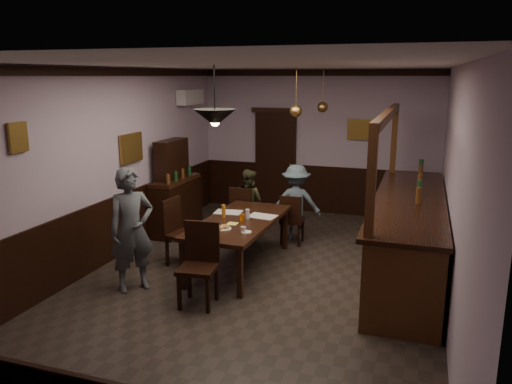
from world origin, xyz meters
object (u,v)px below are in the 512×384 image
at_px(sideboard, 175,195).
at_px(pendant_brass_mid, 296,111).
at_px(chair_near, 200,260).
at_px(person_standing, 132,230).
at_px(pendant_brass_far, 323,107).
at_px(soda_can, 242,218).
at_px(person_seated_right, 296,203).
at_px(bar_counter, 408,233).
at_px(pendant_iron, 215,118).
at_px(dining_table, 239,224).
at_px(chair_far_left, 243,211).
at_px(person_seated_left, 248,202).
at_px(chair_far_right, 292,218).
at_px(coffee_cup, 243,229).
at_px(chair_side, 178,229).

distance_m(sideboard, pendant_brass_mid, 2.82).
xyz_separation_m(chair_near, person_standing, (-1.04, 0.09, 0.27)).
distance_m(chair_near, pendant_brass_far, 4.21).
bearing_deg(soda_can, person_seated_right, 75.79).
relative_size(bar_counter, pendant_iron, 5.50).
bearing_deg(dining_table, chair_far_left, 107.85).
bearing_deg(person_standing, pendant_iron, -28.85).
height_order(dining_table, soda_can, soda_can).
height_order(sideboard, pendant_brass_mid, pendant_brass_mid).
bearing_deg(person_seated_left, dining_table, 120.62).
relative_size(chair_near, bar_counter, 0.25).
height_order(bar_counter, pendant_brass_mid, pendant_brass_mid).
height_order(chair_far_right, coffee_cup, chair_far_right).
bearing_deg(chair_near, dining_table, 81.48).
relative_size(chair_far_left, chair_side, 0.93).
distance_m(chair_near, chair_side, 1.45).
relative_size(dining_table, person_seated_right, 1.64).
bearing_deg(sideboard, bar_counter, -9.82).
xyz_separation_m(person_standing, pendant_iron, (1.06, 0.42, 1.49)).
bearing_deg(coffee_cup, pendant_brass_mid, 83.28).
relative_size(person_seated_right, coffee_cup, 16.98).
bearing_deg(chair_far_left, pendant_brass_far, -134.68).
relative_size(dining_table, pendant_brass_far, 2.75).
xyz_separation_m(chair_near, pendant_brass_mid, (0.59, 2.55, 1.72)).
bearing_deg(person_standing, chair_far_left, 24.52).
bearing_deg(person_seated_right, pendant_brass_far, -116.38).
bearing_deg(chair_near, chair_far_right, 71.82).
bearing_deg(chair_far_right, chair_near, 76.98).
bearing_deg(soda_can, sideboard, 142.77).
height_order(chair_far_right, person_seated_left, person_seated_left).
relative_size(coffee_cup, pendant_brass_far, 0.10).
xyz_separation_m(bar_counter, pendant_iron, (-2.45, -1.39, 1.73)).
bearing_deg(soda_can, coffee_cup, -67.98).
distance_m(chair_far_left, person_standing, 2.61).
relative_size(person_seated_right, pendant_brass_mid, 1.68).
relative_size(chair_far_right, soda_can, 7.34).
height_order(dining_table, pendant_brass_mid, pendant_brass_mid).
height_order(pendant_iron, pendant_brass_mid, same).
bearing_deg(soda_can, chair_side, -175.62).
bearing_deg(person_seated_left, chair_far_right, 177.65).
height_order(soda_can, pendant_brass_mid, pendant_brass_mid).
distance_m(chair_near, pendant_iron, 1.83).
bearing_deg(pendant_brass_far, chair_far_right, -101.90).
xyz_separation_m(dining_table, sideboard, (-1.77, 1.32, 0.01)).
distance_m(person_seated_left, person_seated_right, 0.90).
xyz_separation_m(chair_near, person_seated_left, (-0.36, 2.87, 0.03)).
bearing_deg(sideboard, chair_near, -56.77).
bearing_deg(person_seated_right, chair_far_right, 77.90).
relative_size(sideboard, pendant_brass_mid, 2.13).
height_order(sideboard, pendant_iron, pendant_iron).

